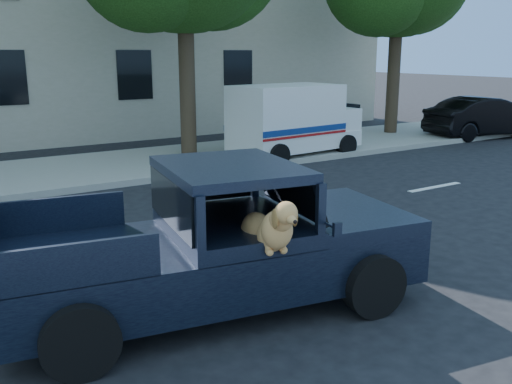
# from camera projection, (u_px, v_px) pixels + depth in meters

# --- Properties ---
(ground) EXTENTS (120.00, 120.00, 0.00)m
(ground) POSITION_uv_depth(u_px,v_px,m) (171.00, 353.00, 5.73)
(ground) COLOR black
(ground) RESTS_ON ground
(far_sidewalk) EXTENTS (60.00, 4.00, 0.15)m
(far_sidewalk) POSITION_uv_depth(u_px,v_px,m) (3.00, 179.00, 13.20)
(far_sidewalk) COLOR gray
(far_sidewalk) RESTS_ON ground
(lane_stripes) EXTENTS (21.60, 0.14, 0.01)m
(lane_stripes) POSITION_uv_depth(u_px,v_px,m) (194.00, 232.00, 9.55)
(lane_stripes) COLOR silver
(lane_stripes) RESTS_ON ground
(building_main) EXTENTS (26.00, 6.00, 9.00)m
(building_main) POSITION_uv_depth(u_px,v_px,m) (44.00, 5.00, 19.67)
(building_main) COLOR beige
(building_main) RESTS_ON ground
(pickup_truck) EXTENTS (5.03, 2.83, 1.71)m
(pickup_truck) POSITION_uv_depth(u_px,v_px,m) (206.00, 263.00, 6.58)
(pickup_truck) COLOR black
(pickup_truck) RESTS_ON ground
(mail_truck) EXTENTS (3.89, 2.21, 2.05)m
(mail_truck) POSITION_uv_depth(u_px,v_px,m) (293.00, 126.00, 16.13)
(mail_truck) COLOR silver
(mail_truck) RESTS_ON ground
(parked_sedan) EXTENTS (2.33, 4.53, 1.42)m
(parked_sedan) POSITION_uv_depth(u_px,v_px,m) (485.00, 117.00, 19.96)
(parked_sedan) COLOR black
(parked_sedan) RESTS_ON ground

